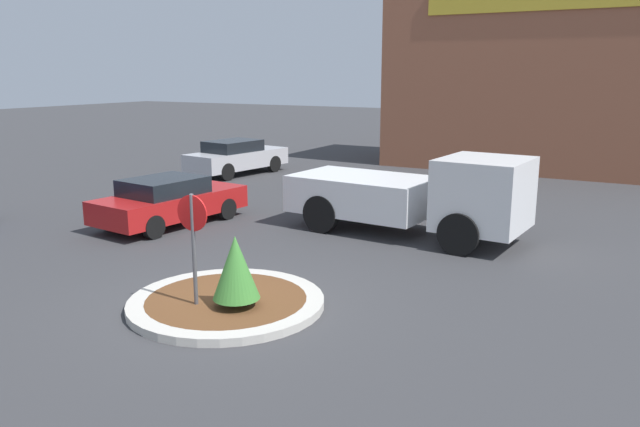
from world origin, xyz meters
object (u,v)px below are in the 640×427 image
utility_truck (416,195)px  stop_sign (193,232)px  parked_sedan_silver (236,157)px  parked_sedan_red (169,200)px

utility_truck → stop_sign: bearing=-98.0°
stop_sign → utility_truck: 6.96m
stop_sign → parked_sedan_silver: size_ratio=0.45×
parked_sedan_red → parked_sedan_silver: parked_sedan_silver is taller
utility_truck → parked_sedan_red: 6.68m
stop_sign → parked_sedan_red: (-4.84, 4.70, -0.77)m
utility_truck → parked_sedan_silver: 11.48m
utility_truck → parked_sedan_silver: (-9.89, 5.82, -0.33)m
stop_sign → parked_sedan_red: stop_sign is taller
parked_sedan_red → utility_truck: bearing=-64.8°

